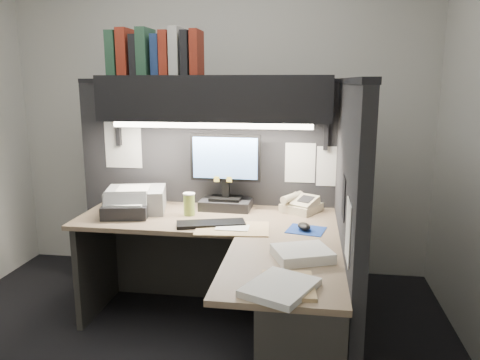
# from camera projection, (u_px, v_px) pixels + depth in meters

# --- Properties ---
(wall_back) EXTENTS (3.50, 0.04, 2.70)m
(wall_back) POSITION_uv_depth(u_px,v_px,m) (218.00, 113.00, 3.90)
(wall_back) COLOR beige
(wall_back) RESTS_ON floor
(partition_back) EXTENTS (1.90, 0.06, 1.60)m
(partition_back) POSITION_uv_depth(u_px,v_px,m) (208.00, 193.00, 3.46)
(partition_back) COLOR black
(partition_back) RESTS_ON floor
(partition_right) EXTENTS (0.06, 1.50, 1.60)m
(partition_right) POSITION_uv_depth(u_px,v_px,m) (346.00, 230.00, 2.60)
(partition_right) COLOR black
(partition_right) RESTS_ON floor
(desk) EXTENTS (1.70, 1.53, 0.73)m
(desk) POSITION_uv_depth(u_px,v_px,m) (243.00, 298.00, 2.58)
(desk) COLOR #7D6250
(desk) RESTS_ON floor
(overhead_shelf) EXTENTS (1.55, 0.34, 0.30)m
(overhead_shelf) POSITION_uv_depth(u_px,v_px,m) (215.00, 98.00, 3.13)
(overhead_shelf) COLOR black
(overhead_shelf) RESTS_ON partition_back
(task_light_tube) EXTENTS (1.32, 0.04, 0.04)m
(task_light_tube) POSITION_uv_depth(u_px,v_px,m) (211.00, 126.00, 3.03)
(task_light_tube) COLOR white
(task_light_tube) RESTS_ON overhead_shelf
(monitor) EXTENTS (0.49, 0.23, 0.53)m
(monitor) POSITION_uv_depth(u_px,v_px,m) (226.00, 180.00, 3.24)
(monitor) COLOR black
(monitor) RESTS_ON desk
(keyboard) EXTENTS (0.45, 0.26, 0.02)m
(keyboard) POSITION_uv_depth(u_px,v_px,m) (211.00, 224.00, 2.92)
(keyboard) COLOR black
(keyboard) RESTS_ON desk
(mousepad) EXTENTS (0.26, 0.24, 0.00)m
(mousepad) POSITION_uv_depth(u_px,v_px,m) (306.00, 230.00, 2.82)
(mousepad) COLOR navy
(mousepad) RESTS_ON desk
(mouse) EXTENTS (0.11, 0.13, 0.04)m
(mouse) POSITION_uv_depth(u_px,v_px,m) (304.00, 226.00, 2.82)
(mouse) COLOR black
(mouse) RESTS_ON mousepad
(telephone) EXTENTS (0.31, 0.31, 0.09)m
(telephone) POSITION_uv_depth(u_px,v_px,m) (301.00, 205.00, 3.22)
(telephone) COLOR beige
(telephone) RESTS_ON desk
(coffee_cup) EXTENTS (0.09, 0.09, 0.14)m
(coffee_cup) POSITION_uv_depth(u_px,v_px,m) (189.00, 205.00, 3.13)
(coffee_cup) COLOR #C1D053
(coffee_cup) RESTS_ON desk
(printer) EXTENTS (0.46, 0.42, 0.16)m
(printer) POSITION_uv_depth(u_px,v_px,m) (136.00, 200.00, 3.23)
(printer) COLOR #95989B
(printer) RESTS_ON desk
(notebook_stack) EXTENTS (0.33, 0.29, 0.09)m
(notebook_stack) POSITION_uv_depth(u_px,v_px,m) (126.00, 210.00, 3.11)
(notebook_stack) COLOR black
(notebook_stack) RESTS_ON desk
(open_folder) EXTENTS (0.47, 0.33, 0.01)m
(open_folder) POSITION_uv_depth(u_px,v_px,m) (232.00, 228.00, 2.84)
(open_folder) COLOR tan
(open_folder) RESTS_ON desk
(paper_stack_a) EXTENTS (0.34, 0.32, 0.05)m
(paper_stack_a) POSITION_uv_depth(u_px,v_px,m) (302.00, 254.00, 2.37)
(paper_stack_a) COLOR white
(paper_stack_a) RESTS_ON desk
(paper_stack_b) EXTENTS (0.36, 0.39, 0.03)m
(paper_stack_b) POSITION_uv_depth(u_px,v_px,m) (280.00, 287.00, 2.01)
(paper_stack_b) COLOR white
(paper_stack_b) RESTS_ON desk
(manila_stack) EXTENTS (0.25, 0.31, 0.02)m
(manila_stack) POSITION_uv_depth(u_px,v_px,m) (288.00, 285.00, 2.05)
(manila_stack) COLOR tan
(manila_stack) RESTS_ON desk
(binder_row) EXTENTS (0.62, 0.24, 0.31)m
(binder_row) POSITION_uv_depth(u_px,v_px,m) (155.00, 53.00, 3.11)
(binder_row) COLOR #234632
(binder_row) RESTS_ON overhead_shelf
(pinned_papers) EXTENTS (1.76, 1.31, 0.51)m
(pinned_papers) POSITION_uv_depth(u_px,v_px,m) (255.00, 170.00, 3.00)
(pinned_papers) COLOR white
(pinned_papers) RESTS_ON partition_back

